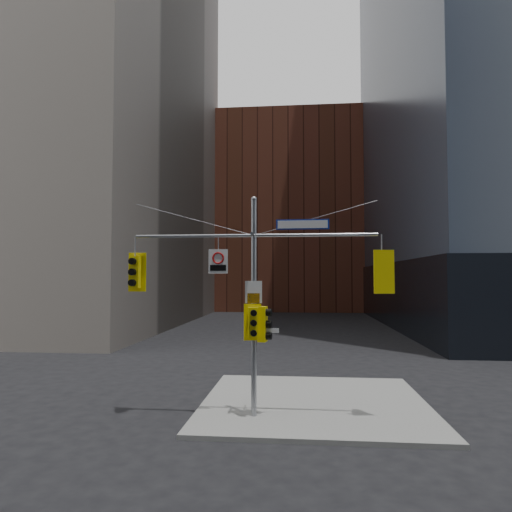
% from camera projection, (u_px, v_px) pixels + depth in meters
% --- Properties ---
extents(ground, '(160.00, 160.00, 0.00)m').
position_uv_depth(ground, '(247.00, 443.00, 12.73)').
color(ground, black).
rests_on(ground, ground).
extents(sidewalk_corner, '(8.00, 8.00, 0.15)m').
position_uv_depth(sidewalk_corner, '(314.00, 403.00, 16.52)').
color(sidewalk_corner, gray).
rests_on(sidewalk_corner, ground).
extents(brick_midrise, '(26.00, 20.00, 28.00)m').
position_uv_depth(brick_midrise, '(290.00, 218.00, 71.06)').
color(brick_midrise, brown).
rests_on(brick_midrise, ground).
extents(signal_assembly, '(8.00, 0.80, 7.30)m').
position_uv_depth(signal_assembly, '(254.00, 284.00, 14.92)').
color(signal_assembly, '#95979D').
rests_on(signal_assembly, ground).
extents(traffic_light_west_arm, '(0.63, 0.52, 1.32)m').
position_uv_depth(traffic_light_west_arm, '(135.00, 272.00, 15.34)').
color(traffic_light_west_arm, yellow).
rests_on(traffic_light_west_arm, ground).
extents(traffic_light_east_arm, '(0.66, 0.58, 1.39)m').
position_uv_depth(traffic_light_east_arm, '(382.00, 272.00, 14.54)').
color(traffic_light_east_arm, yellow).
rests_on(traffic_light_east_arm, ground).
extents(traffic_light_pole_side, '(0.48, 0.41, 1.14)m').
position_uv_depth(traffic_light_pole_side, '(264.00, 324.00, 14.82)').
color(traffic_light_pole_side, yellow).
rests_on(traffic_light_pole_side, ground).
extents(traffic_light_pole_front, '(0.56, 0.51, 1.18)m').
position_uv_depth(traffic_light_pole_front, '(253.00, 323.00, 14.59)').
color(traffic_light_pole_front, yellow).
rests_on(traffic_light_pole_front, ground).
extents(street_sign_blade, '(1.73, 0.08, 0.34)m').
position_uv_depth(street_sign_blade, '(303.00, 224.00, 14.86)').
color(street_sign_blade, '#10289B').
rests_on(street_sign_blade, ground).
extents(regulatory_sign_arm, '(0.65, 0.09, 0.81)m').
position_uv_depth(regulatory_sign_arm, '(218.00, 261.00, 15.05)').
color(regulatory_sign_arm, silver).
rests_on(regulatory_sign_arm, ground).
extents(regulatory_sign_pole, '(0.55, 0.10, 0.72)m').
position_uv_depth(regulatory_sign_pole, '(253.00, 293.00, 14.79)').
color(regulatory_sign_pole, silver).
rests_on(regulatory_sign_pole, ground).
extents(street_blade_ew, '(0.74, 0.12, 0.15)m').
position_uv_depth(street_blade_ew, '(268.00, 331.00, 14.81)').
color(street_blade_ew, silver).
rests_on(street_blade_ew, ground).
extents(street_blade_ns, '(0.05, 0.75, 0.15)m').
position_uv_depth(street_blade_ns, '(255.00, 327.00, 15.30)').
color(street_blade_ns, '#145926').
rests_on(street_blade_ns, ground).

